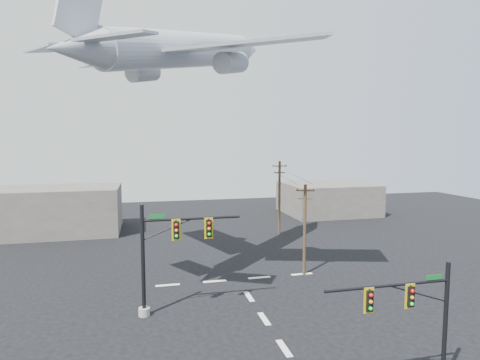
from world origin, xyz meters
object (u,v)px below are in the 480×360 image
object	(u,v)px
signal_mast_far	(165,256)
airliner	(185,51)
utility_pole_a	(305,228)
signal_mast_near	(421,323)
utility_pole_b	(279,196)

from	to	relation	value
signal_mast_far	airliner	distance (m)	17.48
signal_mast_far	utility_pole_a	size ratio (longest dim) A/B	0.95
signal_mast_near	utility_pole_b	bearing A→B (deg)	82.63
utility_pole_a	utility_pole_b	xyz separation A→B (m)	(3.05, 15.75, 0.67)
signal_mast_near	utility_pole_b	size ratio (longest dim) A/B	0.71
utility_pole_a	airliner	size ratio (longest dim) A/B	0.36
utility_pole_b	airliner	distance (m)	24.09
utility_pole_b	signal_mast_far	bearing A→B (deg)	-121.48
signal_mast_far	airliner	size ratio (longest dim) A/B	0.34
signal_mast_near	utility_pole_b	distance (m)	33.17
signal_mast_far	utility_pole_b	size ratio (longest dim) A/B	0.82
utility_pole_a	utility_pole_b	size ratio (longest dim) A/B	0.87
signal_mast_near	utility_pole_a	size ratio (longest dim) A/B	0.82
utility_pole_a	airliner	world-z (taller)	airliner
utility_pole_b	utility_pole_a	bearing A→B (deg)	-96.08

